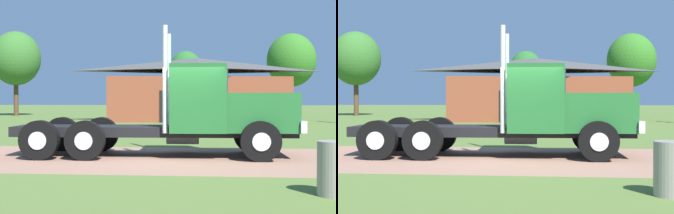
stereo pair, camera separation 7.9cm
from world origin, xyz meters
The scene contains 8 objects.
ground_plane centered at (0.00, 0.00, 0.00)m, with size 200.00×200.00×0.00m, color #526C2F.
dirt_track centered at (0.00, 0.00, 0.00)m, with size 120.00×5.83×0.01m, color #976D58.
truck_foreground_white centered at (0.46, 0.66, 1.22)m, with size 8.21×2.77×3.65m.
steel_barrel centered at (3.02, -4.74, 0.47)m, with size 0.62×0.62×0.94m, color gray.
shed_building centered at (-0.20, 22.56, 2.25)m, with size 14.26×7.82×4.66m.
tree_left centered at (-17.59, 30.79, 5.42)m, with size 4.65×4.65×8.00m.
tree_mid centered at (-2.08, 42.82, 5.04)m, with size 3.83×3.83×7.19m.
tree_right centered at (8.94, 36.02, 5.48)m, with size 4.89×4.89×8.19m.
Camera 1 is at (0.90, -13.11, 1.68)m, focal length 51.11 mm.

